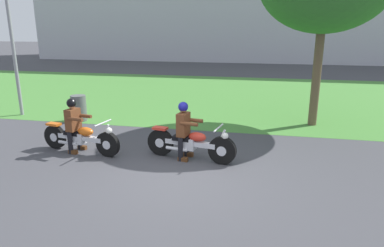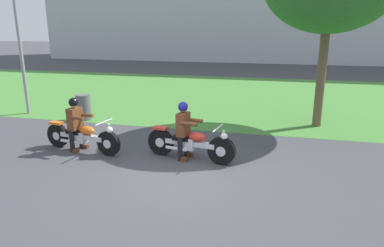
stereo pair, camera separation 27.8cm
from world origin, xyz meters
TOP-DOWN VIEW (x-y plane):
  - ground at (0.00, 0.00)m, footprint 120.00×120.00m
  - grass_verge at (0.00, 9.46)m, footprint 60.00×12.00m
  - motorcycle_lead at (0.05, 1.04)m, footprint 2.26×0.72m
  - rider_lead at (-0.11, 1.07)m, footprint 0.60×0.52m
  - motorcycle_follow at (-2.80, 0.96)m, footprint 2.27×0.72m
  - rider_follow at (-2.96, 0.99)m, footprint 0.60×0.52m
  - streetlight_pole at (-6.80, 4.10)m, footprint 0.96×0.20m
  - trash_can at (-4.42, 3.78)m, footprint 0.50×0.50m

SIDE VIEW (x-z plane):
  - ground at x=0.00m, z-range 0.00..0.00m
  - grass_verge at x=0.00m, z-range 0.00..0.01m
  - motorcycle_follow at x=-2.80m, z-range -0.05..0.82m
  - motorcycle_lead at x=0.05m, z-range -0.04..0.85m
  - trash_can at x=-4.42m, z-range 0.00..0.88m
  - rider_follow at x=-2.96m, z-range 0.12..1.51m
  - rider_lead at x=-0.11m, z-range 0.12..1.53m
  - streetlight_pole at x=-6.80m, z-range 0.72..6.72m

